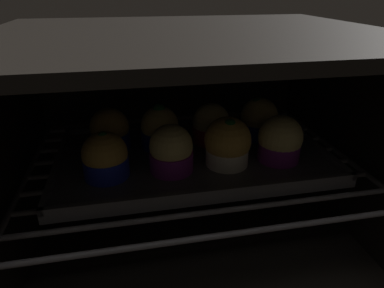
{
  "coord_description": "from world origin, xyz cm",
  "views": [
    {
      "loc": [
        -9.88,
        -27.48,
        41.41
      ],
      "look_at": [
        0.0,
        22.08,
        17.07
      ],
      "focal_mm": 31.01,
      "sensor_mm": 36.0,
      "label": 1
    }
  ],
  "objects_px": {
    "muffin_row0_col1": "(171,150)",
    "muffin_row1_col3": "(259,120)",
    "muffin_row0_col0": "(105,158)",
    "muffin_row0_col3": "(280,141)",
    "muffin_row0_col2": "(227,144)",
    "muffin_row1_col0": "(110,131)",
    "muffin_row1_col2": "(211,125)",
    "baking_tray": "(192,156)",
    "muffin_row1_col1": "(160,129)"
  },
  "relations": [
    {
      "from": "muffin_row0_col1",
      "to": "baking_tray",
      "type": "bearing_deg",
      "value": 48.28
    },
    {
      "from": "baking_tray",
      "to": "muffin_row0_col1",
      "type": "relative_size",
      "value": 5.93
    },
    {
      "from": "muffin_row1_col0",
      "to": "muffin_row1_col1",
      "type": "distance_m",
      "value": 0.09
    },
    {
      "from": "muffin_row0_col2",
      "to": "muffin_row0_col1",
      "type": "bearing_deg",
      "value": -178.88
    },
    {
      "from": "muffin_row1_col1",
      "to": "muffin_row1_col3",
      "type": "distance_m",
      "value": 0.19
    },
    {
      "from": "muffin_row0_col0",
      "to": "muffin_row1_col2",
      "type": "bearing_deg",
      "value": 26.07
    },
    {
      "from": "muffin_row1_col1",
      "to": "muffin_row1_col3",
      "type": "bearing_deg",
      "value": 0.84
    },
    {
      "from": "muffin_row1_col2",
      "to": "muffin_row0_col0",
      "type": "bearing_deg",
      "value": -153.93
    },
    {
      "from": "muffin_row0_col0",
      "to": "muffin_row0_col1",
      "type": "relative_size",
      "value": 0.97
    },
    {
      "from": "muffin_row0_col0",
      "to": "muffin_row0_col3",
      "type": "height_order",
      "value": "muffin_row0_col3"
    },
    {
      "from": "muffin_row0_col0",
      "to": "muffin_row1_col2",
      "type": "relative_size",
      "value": 1.01
    },
    {
      "from": "muffin_row0_col2",
      "to": "muffin_row1_col3",
      "type": "height_order",
      "value": "muffin_row0_col2"
    },
    {
      "from": "baking_tray",
      "to": "muffin_row1_col2",
      "type": "relative_size",
      "value": 6.21
    },
    {
      "from": "muffin_row0_col3",
      "to": "muffin_row1_col1",
      "type": "bearing_deg",
      "value": 154.29
    },
    {
      "from": "muffin_row1_col1",
      "to": "muffin_row1_col2",
      "type": "xyz_separation_m",
      "value": [
        0.09,
        0.0,
        -0.0
      ]
    },
    {
      "from": "muffin_row1_col0",
      "to": "muffin_row1_col3",
      "type": "height_order",
      "value": "muffin_row1_col3"
    },
    {
      "from": "muffin_row1_col0",
      "to": "muffin_row1_col2",
      "type": "distance_m",
      "value": 0.18
    },
    {
      "from": "muffin_row1_col1",
      "to": "muffin_row1_col3",
      "type": "height_order",
      "value": "muffin_row1_col1"
    },
    {
      "from": "muffin_row0_col2",
      "to": "muffin_row1_col3",
      "type": "relative_size",
      "value": 1.05
    },
    {
      "from": "muffin_row1_col2",
      "to": "muffin_row1_col0",
      "type": "bearing_deg",
      "value": 178.71
    },
    {
      "from": "muffin_row1_col1",
      "to": "muffin_row1_col0",
      "type": "bearing_deg",
      "value": 175.66
    },
    {
      "from": "muffin_row1_col3",
      "to": "muffin_row1_col0",
      "type": "bearing_deg",
      "value": 179.19
    },
    {
      "from": "muffin_row0_col3",
      "to": "muffin_row1_col0",
      "type": "xyz_separation_m",
      "value": [
        -0.27,
        0.1,
        -0.0
      ]
    },
    {
      "from": "muffin_row1_col0",
      "to": "muffin_row0_col0",
      "type": "bearing_deg",
      "value": -92.92
    },
    {
      "from": "muffin_row1_col3",
      "to": "muffin_row1_col2",
      "type": "bearing_deg",
      "value": -179.88
    },
    {
      "from": "muffin_row0_col0",
      "to": "muffin_row0_col1",
      "type": "distance_m",
      "value": 0.1
    },
    {
      "from": "baking_tray",
      "to": "muffin_row1_col2",
      "type": "height_order",
      "value": "muffin_row1_col2"
    },
    {
      "from": "baking_tray",
      "to": "muffin_row0_col3",
      "type": "distance_m",
      "value": 0.15
    },
    {
      "from": "muffin_row0_col2",
      "to": "muffin_row1_col0",
      "type": "height_order",
      "value": "muffin_row0_col2"
    },
    {
      "from": "muffin_row0_col1",
      "to": "muffin_row1_col3",
      "type": "height_order",
      "value": "muffin_row1_col3"
    },
    {
      "from": "muffin_row1_col0",
      "to": "muffin_row1_col2",
      "type": "height_order",
      "value": "muffin_row1_col0"
    },
    {
      "from": "baking_tray",
      "to": "muffin_row0_col0",
      "type": "relative_size",
      "value": 6.14
    },
    {
      "from": "muffin_row0_col0",
      "to": "muffin_row0_col2",
      "type": "relative_size",
      "value": 0.9
    },
    {
      "from": "muffin_row0_col0",
      "to": "muffin_row1_col0",
      "type": "relative_size",
      "value": 0.99
    },
    {
      "from": "muffin_row0_col0",
      "to": "muffin_row0_col2",
      "type": "distance_m",
      "value": 0.19
    },
    {
      "from": "muffin_row0_col1",
      "to": "muffin_row0_col3",
      "type": "xyz_separation_m",
      "value": [
        0.18,
        0.0,
        -0.0
      ]
    },
    {
      "from": "muffin_row0_col1",
      "to": "muffin_row1_col1",
      "type": "distance_m",
      "value": 0.09
    },
    {
      "from": "muffin_row0_col1",
      "to": "muffin_row1_col0",
      "type": "height_order",
      "value": "muffin_row0_col1"
    },
    {
      "from": "muffin_row1_col3",
      "to": "muffin_row0_col3",
      "type": "bearing_deg",
      "value": -90.01
    },
    {
      "from": "muffin_row0_col3",
      "to": "baking_tray",
      "type": "bearing_deg",
      "value": 161.14
    },
    {
      "from": "muffin_row1_col1",
      "to": "muffin_row1_col2",
      "type": "distance_m",
      "value": 0.09
    },
    {
      "from": "muffin_row1_col0",
      "to": "muffin_row1_col2",
      "type": "relative_size",
      "value": 1.03
    },
    {
      "from": "muffin_row1_col2",
      "to": "baking_tray",
      "type": "bearing_deg",
      "value": -134.36
    },
    {
      "from": "muffin_row0_col1",
      "to": "muffin_row1_col2",
      "type": "xyz_separation_m",
      "value": [
        0.09,
        0.09,
        -0.0
      ]
    },
    {
      "from": "muffin_row0_col2",
      "to": "muffin_row1_col0",
      "type": "distance_m",
      "value": 0.21
    },
    {
      "from": "muffin_row1_col0",
      "to": "baking_tray",
      "type": "bearing_deg",
      "value": -19.99
    },
    {
      "from": "muffin_row0_col3",
      "to": "muffin_row1_col2",
      "type": "bearing_deg",
      "value": 135.05
    },
    {
      "from": "muffin_row1_col0",
      "to": "muffin_row1_col1",
      "type": "height_order",
      "value": "muffin_row1_col1"
    },
    {
      "from": "muffin_row1_col2",
      "to": "muffin_row0_col1",
      "type": "bearing_deg",
      "value": -133.05
    },
    {
      "from": "muffin_row0_col2",
      "to": "baking_tray",
      "type": "bearing_deg",
      "value": 136.96
    }
  ]
}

